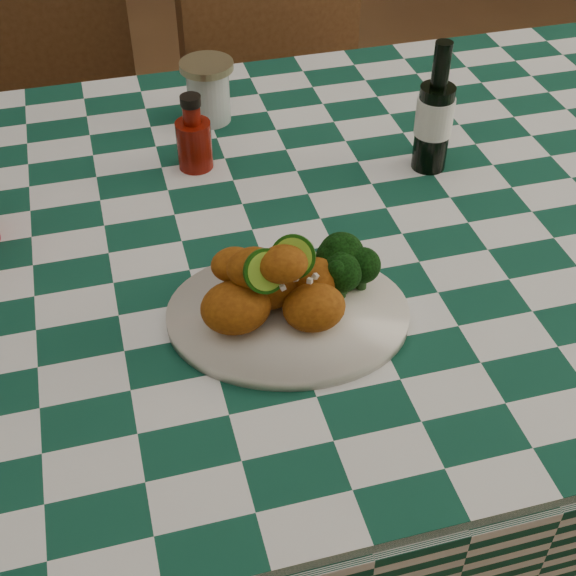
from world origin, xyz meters
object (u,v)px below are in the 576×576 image
object	(u,v)px
beer_bottle	(436,108)
fried_chicken_pile	(281,280)
dining_table	(259,406)
ketchup_bottle	(193,132)
plate	(288,315)
wooden_chair_right	(310,138)
wooden_chair_left	(43,161)
mason_jar	(208,92)

from	to	relation	value
beer_bottle	fried_chicken_pile	bearing A→B (deg)	-138.00
dining_table	ketchup_bottle	xyz separation A→B (m)	(-0.05, 0.18, 0.45)
plate	ketchup_bottle	xyz separation A→B (m)	(-0.05, 0.38, 0.05)
plate	wooden_chair_right	distance (m)	0.97
ketchup_bottle	wooden_chair_left	world-z (taller)	wooden_chair_left
mason_jar	wooden_chair_right	bearing A→B (deg)	50.85
mason_jar	beer_bottle	xyz separation A→B (m)	(0.31, -0.23, 0.05)
fried_chicken_pile	wooden_chair_right	bearing A→B (deg)	71.23
plate	wooden_chair_left	size ratio (longest dim) A/B	0.30
fried_chicken_pile	dining_table	bearing A→B (deg)	87.81
wooden_chair_left	fried_chicken_pile	bearing A→B (deg)	-69.47
fried_chicken_pile	beer_bottle	distance (m)	0.43
ketchup_bottle	beer_bottle	xyz separation A→B (m)	(0.36, -0.10, 0.04)
dining_table	fried_chicken_pile	xyz separation A→B (m)	(-0.01, -0.19, 0.46)
mason_jar	wooden_chair_right	xyz separation A→B (m)	(0.29, 0.35, -0.34)
beer_bottle	wooden_chair_left	distance (m)	0.96
fried_chicken_pile	plate	bearing A→B (deg)	0.00
dining_table	ketchup_bottle	bearing A→B (deg)	104.68
fried_chicken_pile	mason_jar	bearing A→B (deg)	89.08
mason_jar	fried_chicken_pile	bearing A→B (deg)	-90.92
dining_table	mason_jar	size ratio (longest dim) A/B	15.63
fried_chicken_pile	mason_jar	world-z (taller)	fried_chicken_pile
mason_jar	wooden_chair_left	xyz separation A→B (m)	(-0.32, 0.39, -0.33)
fried_chicken_pile	ketchup_bottle	distance (m)	0.38
dining_table	wooden_chair_left	size ratio (longest dim) A/B	1.62
plate	wooden_chair_right	size ratio (longest dim) A/B	0.31
plate	wooden_chair_left	xyz separation A→B (m)	(-0.32, 0.91, -0.28)
mason_jar	ketchup_bottle	bearing A→B (deg)	-109.62
fried_chicken_pile	wooden_chair_right	size ratio (longest dim) A/B	0.16
wooden_chair_left	mason_jar	bearing A→B (deg)	-48.95
ketchup_bottle	fried_chicken_pile	bearing A→B (deg)	-83.84
mason_jar	wooden_chair_left	size ratio (longest dim) A/B	0.10
ketchup_bottle	wooden_chair_right	distance (m)	0.69
plate	fried_chicken_pile	distance (m)	0.06
beer_bottle	ketchup_bottle	bearing A→B (deg)	164.91
plate	beer_bottle	world-z (taller)	beer_bottle
plate	ketchup_bottle	bearing A→B (deg)	97.42
ketchup_bottle	wooden_chair_right	bearing A→B (deg)	55.57
dining_table	wooden_chair_left	xyz separation A→B (m)	(-0.32, 0.71, 0.12)
ketchup_bottle	wooden_chair_right	world-z (taller)	wooden_chair_right
dining_table	plate	distance (m)	0.45
mason_jar	beer_bottle	world-z (taller)	beer_bottle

